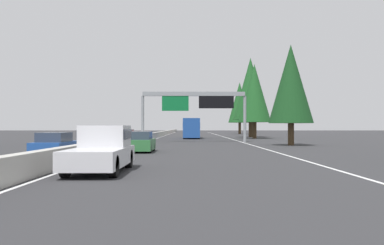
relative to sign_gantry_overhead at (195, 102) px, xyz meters
The scene contains 15 objects.
ground_plane 12.77m from the sign_gantry_overhead, 30.69° to the left, with size 320.00×320.00×0.00m, color #2D2D30.
median_barrier 31.14m from the sign_gantry_overhead, 11.86° to the left, with size 180.00×0.56×0.90m, color #ADAAA3.
shoulder_stripe_right 21.45m from the sign_gantry_overhead, 15.20° to the right, with size 160.00×0.16×0.01m, color silver.
shoulder_stripe_median 21.53m from the sign_gantry_overhead, 16.01° to the left, with size 160.00×0.16×0.01m, color silver.
sign_gantry_overhead is the anchor object (origin of this frame).
pickup_near_center 34.39m from the sign_gantry_overhead, behind, with size 5.60×2.00×1.86m.
sedan_mid_center 21.45m from the sign_gantry_overhead, 168.55° to the left, with size 4.40×1.80×1.47m.
bus_far_left 16.70m from the sign_gantry_overhead, ahead, with size 11.50×2.55×3.10m.
minivan_mid_right 72.79m from the sign_gantry_overhead, ahead, with size 5.00×1.95×1.69m.
oncoming_near 27.38m from the sign_gantry_overhead, 161.16° to the left, with size 4.40×1.80×1.47m.
oncoming_far 11.73m from the sign_gantry_overhead, 55.78° to the left, with size 4.40×1.80×1.47m.
conifer_right_near 13.43m from the sign_gantry_overhead, 136.22° to the right, with size 4.36×4.36×9.90m.
conifer_right_mid 17.70m from the sign_gantry_overhead, 32.31° to the right, with size 5.10×5.10×11.60m.
conifer_right_far 26.14m from the sign_gantry_overhead, 22.89° to the right, with size 6.17×6.17×14.02m.
conifer_right_distant 59.15m from the sign_gantry_overhead, 11.81° to the right, with size 5.84×5.84×13.28m.
Camera 1 is at (-1.52, -5.42, 1.80)m, focal length 39.96 mm.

